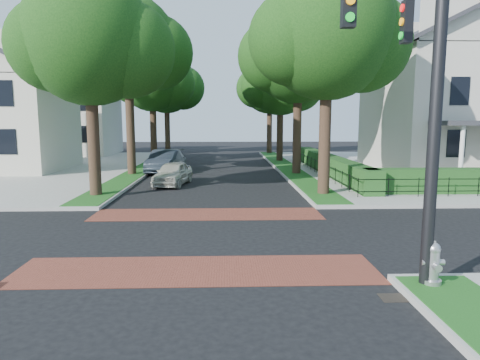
% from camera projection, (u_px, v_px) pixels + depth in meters
% --- Properties ---
extents(ground, '(120.00, 120.00, 0.00)m').
position_uv_depth(ground, '(203.00, 236.00, 13.80)').
color(ground, black).
rests_on(ground, ground).
extents(sidewalk_ne, '(30.00, 30.00, 0.15)m').
position_uv_depth(sidewalk_ne, '(467.00, 167.00, 33.25)').
color(sidewalk_ne, gray).
rests_on(sidewalk_ne, ground).
extents(crosswalk_far, '(9.00, 2.20, 0.01)m').
position_uv_depth(crosswalk_far, '(207.00, 214.00, 16.97)').
color(crosswalk_far, brown).
rests_on(crosswalk_far, ground).
extents(crosswalk_near, '(9.00, 2.20, 0.01)m').
position_uv_depth(crosswalk_near, '(197.00, 270.00, 10.63)').
color(crosswalk_near, brown).
rests_on(crosswalk_near, ground).
extents(storm_drain, '(0.65, 0.45, 0.01)m').
position_uv_depth(storm_drain, '(396.00, 298.00, 9.00)').
color(storm_drain, black).
rests_on(storm_drain, ground).
extents(grass_strip_ne, '(1.60, 29.80, 0.02)m').
position_uv_depth(grass_strip_ne, '(286.00, 166.00, 32.86)').
color(grass_strip_ne, '#144313').
rests_on(grass_strip_ne, sidewalk_ne).
extents(grass_strip_nw, '(1.60, 29.80, 0.02)m').
position_uv_depth(grass_strip_nw, '(145.00, 167.00, 32.50)').
color(grass_strip_nw, '#144313').
rests_on(grass_strip_nw, sidewalk_nw).
extents(tree_right_near, '(7.75, 6.67, 10.66)m').
position_uv_depth(tree_right_near, '(329.00, 36.00, 20.09)').
color(tree_right_near, black).
rests_on(tree_right_near, sidewalk_ne).
extents(tree_right_mid, '(8.25, 7.09, 11.22)m').
position_uv_depth(tree_right_mid, '(300.00, 54.00, 27.97)').
color(tree_right_mid, black).
rests_on(tree_right_mid, sidewalk_ne).
extents(tree_right_far, '(7.25, 6.23, 9.74)m').
position_uv_depth(tree_right_far, '(281.00, 83.00, 37.00)').
color(tree_right_far, black).
rests_on(tree_right_far, sidewalk_ne).
extents(tree_right_back, '(7.50, 6.45, 10.20)m').
position_uv_depth(tree_right_back, '(271.00, 86.00, 45.86)').
color(tree_right_back, black).
rests_on(tree_right_back, sidewalk_ne).
extents(tree_left_near, '(7.50, 6.45, 10.20)m').
position_uv_depth(tree_left_near, '(93.00, 42.00, 19.76)').
color(tree_left_near, black).
rests_on(tree_left_near, sidewalk_nw).
extents(tree_left_mid, '(8.00, 6.88, 11.48)m').
position_uv_depth(tree_left_mid, '(130.00, 47.00, 27.54)').
color(tree_left_mid, black).
rests_on(tree_left_mid, sidewalk_nw).
extents(tree_left_far, '(7.00, 6.02, 9.86)m').
position_uv_depth(tree_left_far, '(154.00, 80.00, 36.59)').
color(tree_left_far, black).
rests_on(tree_left_far, sidewalk_nw).
extents(tree_left_back, '(7.75, 6.66, 10.44)m').
position_uv_depth(tree_left_back, '(168.00, 85.00, 45.47)').
color(tree_left_back, black).
rests_on(tree_left_back, sidewalk_nw).
extents(hedge_main_road, '(1.00, 18.00, 1.20)m').
position_uv_depth(hedge_main_road, '(329.00, 164.00, 28.80)').
color(hedge_main_road, '#1A4216').
rests_on(hedge_main_road, sidewalk_ne).
extents(fence_main_road, '(0.06, 18.00, 0.90)m').
position_uv_depth(fence_main_road, '(317.00, 166.00, 28.79)').
color(fence_main_road, black).
rests_on(fence_main_road, sidewalk_ne).
extents(house_victorian, '(13.00, 13.05, 12.48)m').
position_uv_depth(house_victorian, '(470.00, 86.00, 29.30)').
color(house_victorian, beige).
rests_on(house_victorian, sidewalk_ne).
extents(house_left_far, '(10.00, 9.00, 10.14)m').
position_uv_depth(house_left_far, '(69.00, 107.00, 44.23)').
color(house_left_far, beige).
rests_on(house_left_far, sidewalk_nw).
extents(traffic_signal, '(2.17, 2.00, 8.00)m').
position_uv_depth(traffic_signal, '(424.00, 72.00, 8.94)').
color(traffic_signal, black).
rests_on(traffic_signal, sidewalk_se).
extents(parked_car_front, '(2.23, 4.16, 1.35)m').
position_uv_depth(parked_car_front, '(173.00, 173.00, 24.48)').
color(parked_car_front, '#BAB8A7').
rests_on(parked_car_front, ground).
extents(parked_car_middle, '(2.14, 5.00, 1.60)m').
position_uv_depth(parked_car_middle, '(164.00, 162.00, 30.15)').
color(parked_car_middle, '#222933').
rests_on(parked_car_middle, ground).
extents(parked_car_rear, '(2.44, 5.34, 1.51)m').
position_uv_depth(parked_car_rear, '(171.00, 161.00, 31.05)').
color(parked_car_rear, slate).
rests_on(parked_car_rear, ground).
extents(fire_hydrant, '(0.51, 0.53, 0.98)m').
position_uv_depth(fire_hydrant, '(433.00, 264.00, 9.28)').
color(fire_hydrant, '#A4A4A6').
rests_on(fire_hydrant, sidewalk_se).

